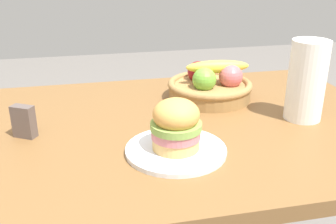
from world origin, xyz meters
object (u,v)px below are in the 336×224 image
object	(u,v)px
sandwich	(176,125)
fruit_basket	(210,85)
napkin_holder	(24,122)
plate	(176,150)
paper_towel_roll	(307,81)

from	to	relation	value
sandwich	fruit_basket	distance (m)	0.42
napkin_holder	fruit_basket	bearing A→B (deg)	47.76
plate	sandwich	world-z (taller)	sandwich
plate	paper_towel_roll	xyz separation A→B (m)	(0.43, 0.13, 0.11)
plate	napkin_holder	distance (m)	0.42
plate	paper_towel_roll	world-z (taller)	paper_towel_roll
sandwich	paper_towel_roll	bearing A→B (deg)	17.09
sandwich	fruit_basket	xyz separation A→B (m)	(0.21, 0.36, -0.03)
fruit_basket	napkin_holder	bearing A→B (deg)	-162.47
plate	fruit_basket	distance (m)	0.42
fruit_basket	paper_towel_roll	bearing A→B (deg)	-46.64
sandwich	fruit_basket	world-z (taller)	sandwich
plate	sandwich	xyz separation A→B (m)	(-0.00, 0.00, 0.07)
sandwich	paper_towel_roll	distance (m)	0.45
paper_towel_roll	napkin_holder	size ratio (longest dim) A/B	2.67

